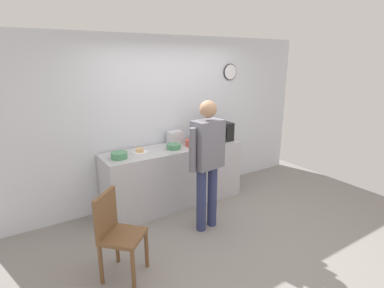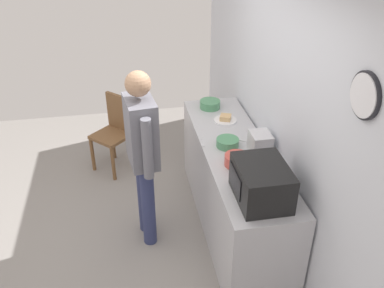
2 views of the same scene
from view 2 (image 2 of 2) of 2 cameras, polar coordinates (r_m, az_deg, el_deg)
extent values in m
plane|color=gray|center=(4.32, -10.57, -13.43)|extent=(6.00, 6.00, 0.00)
cube|color=silver|center=(3.81, 12.20, 3.92)|extent=(5.40, 0.10, 2.60)
cylinder|color=white|center=(2.51, 22.49, 6.13)|extent=(0.25, 0.03, 0.25)
cylinder|color=black|center=(2.52, 22.55, 6.13)|extent=(0.28, 0.02, 0.28)
cube|color=#B7B7BC|center=(4.22, 5.60, -5.90)|extent=(2.21, 0.62, 0.93)
cube|color=black|center=(3.26, 9.47, -5.21)|extent=(0.50, 0.38, 0.30)
cube|color=black|center=(3.25, 5.90, -5.00)|extent=(0.30, 0.01, 0.18)
cylinder|color=white|center=(4.42, 4.58, 3.26)|extent=(0.24, 0.24, 0.01)
cube|color=tan|center=(4.41, 4.59, 3.63)|extent=(0.14, 0.14, 0.05)
cylinder|color=#C64C42|center=(3.68, 6.15, -2.20)|extent=(0.22, 0.22, 0.10)
cylinder|color=#4C8E60|center=(4.68, 2.47, 5.44)|extent=(0.23, 0.23, 0.09)
cylinder|color=#4C8E60|center=(3.95, 4.88, 0.19)|extent=(0.21, 0.21, 0.08)
cube|color=silver|center=(3.86, 9.27, 0.10)|extent=(0.22, 0.18, 0.20)
cube|color=silver|center=(4.08, 6.65, 0.53)|extent=(0.11, 0.15, 0.01)
cube|color=silver|center=(4.03, 1.55, 0.33)|extent=(0.17, 0.04, 0.01)
cylinder|color=navy|center=(4.03, -5.98, -8.44)|extent=(0.13, 0.13, 0.88)
cylinder|color=navy|center=(4.18, -6.56, -6.78)|extent=(0.13, 0.13, 0.88)
cube|color=slate|center=(3.69, -6.93, 1.65)|extent=(0.43, 0.29, 0.63)
cylinder|color=slate|center=(3.49, -6.10, -0.70)|extent=(0.09, 0.09, 0.56)
cylinder|color=slate|center=(3.92, -7.62, 2.94)|extent=(0.09, 0.09, 0.56)
sphere|color=#A37A5B|center=(3.49, -7.39, 8.16)|extent=(0.22, 0.22, 0.22)
cylinder|color=brown|center=(5.31, -13.41, -1.42)|extent=(0.04, 0.04, 0.45)
cylinder|color=brown|center=(5.08, -10.70, -2.68)|extent=(0.04, 0.04, 0.45)
cylinder|color=brown|center=(5.51, -10.71, 0.17)|extent=(0.04, 0.04, 0.45)
cylinder|color=brown|center=(5.28, -7.99, -0.97)|extent=(0.04, 0.04, 0.45)
cube|color=brown|center=(5.17, -10.96, 1.11)|extent=(0.57, 0.57, 0.04)
cube|color=brown|center=(5.16, -9.81, 4.28)|extent=(0.32, 0.31, 0.45)
camera|label=1|loc=(6.16, -40.29, 17.31)|focal=28.18mm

